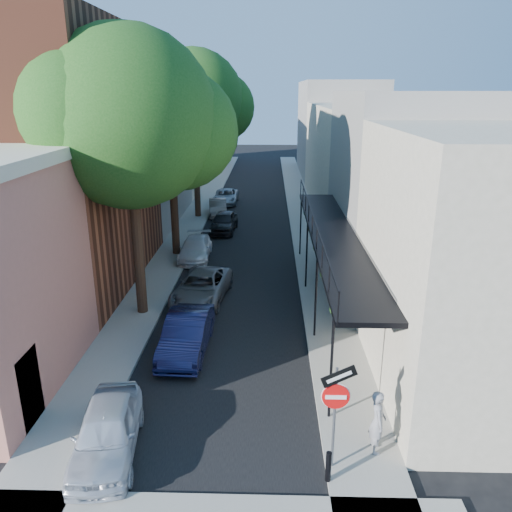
# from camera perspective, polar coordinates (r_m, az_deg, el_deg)

# --- Properties ---
(ground) EXTENTS (160.00, 160.00, 0.00)m
(ground) POSITION_cam_1_polar(r_m,az_deg,el_deg) (12.98, -6.34, -25.75)
(ground) COLOR black
(ground) RESTS_ON ground
(road_surface) EXTENTS (6.00, 64.00, 0.01)m
(road_surface) POSITION_cam_1_polar(r_m,az_deg,el_deg) (40.26, -0.64, 5.44)
(road_surface) COLOR black
(road_surface) RESTS_ON ground
(sidewalk_left) EXTENTS (2.00, 64.00, 0.12)m
(sidewalk_left) POSITION_cam_1_polar(r_m,az_deg,el_deg) (40.60, -6.32, 5.52)
(sidewalk_left) COLOR gray
(sidewalk_left) RESTS_ON ground
(sidewalk_right) EXTENTS (2.00, 64.00, 0.12)m
(sidewalk_right) POSITION_cam_1_polar(r_m,az_deg,el_deg) (40.29, 5.08, 5.46)
(sidewalk_right) COLOR gray
(sidewalk_right) RESTS_ON ground
(buildings_left) EXTENTS (10.10, 59.10, 12.00)m
(buildings_left) POSITION_cam_1_polar(r_m,az_deg,el_deg) (39.70, -14.58, 11.91)
(buildings_left) COLOR #C07262
(buildings_left) RESTS_ON ground
(buildings_right) EXTENTS (9.80, 55.00, 10.00)m
(buildings_right) POSITION_cam_1_polar(r_m,az_deg,el_deg) (39.67, 12.66, 11.30)
(buildings_right) COLOR beige
(buildings_right) RESTS_ON ground
(sign_post) EXTENTS (0.89, 0.17, 2.99)m
(sign_post) POSITION_cam_1_polar(r_m,az_deg,el_deg) (12.44, 9.11, -15.98)
(sign_post) COLOR #595B60
(sign_post) RESTS_ON ground
(bollard) EXTENTS (0.14, 0.14, 0.80)m
(bollard) POSITION_cam_1_polar(r_m,az_deg,el_deg) (12.98, 8.27, -22.72)
(bollard) COLOR black
(bollard) RESTS_ON sidewalk_right
(oak_near) EXTENTS (7.48, 6.80, 11.42)m
(oak_near) POSITION_cam_1_polar(r_m,az_deg,el_deg) (20.11, -12.98, 14.70)
(oak_near) COLOR black
(oak_near) RESTS_ON ground
(oak_mid) EXTENTS (6.60, 6.00, 10.20)m
(oak_mid) POSITION_cam_1_polar(r_m,az_deg,el_deg) (27.95, -8.91, 14.15)
(oak_mid) COLOR black
(oak_mid) RESTS_ON ground
(oak_far) EXTENTS (7.70, 7.00, 11.90)m
(oak_far) POSITION_cam_1_polar(r_m,az_deg,el_deg) (36.81, -6.33, 17.09)
(oak_far) COLOR black
(oak_far) RESTS_ON ground
(parked_car_a) EXTENTS (2.05, 4.05, 1.32)m
(parked_car_a) POSITION_cam_1_polar(r_m,az_deg,el_deg) (14.16, -16.67, -18.65)
(parked_car_a) COLOR #B4BBC7
(parked_car_a) RESTS_ON ground
(parked_car_b) EXTENTS (1.59, 4.24, 1.38)m
(parked_car_b) POSITION_cam_1_polar(r_m,az_deg,el_deg) (18.31, -7.94, -8.84)
(parked_car_b) COLOR #12153A
(parked_car_b) RESTS_ON ground
(parked_car_c) EXTENTS (2.63, 4.78, 1.27)m
(parked_car_c) POSITION_cam_1_polar(r_m,az_deg,el_deg) (22.55, -6.21, -3.55)
(parked_car_c) COLOR slate
(parked_car_c) RESTS_ON ground
(parked_car_d) EXTENTS (1.73, 4.10, 1.18)m
(parked_car_d) POSITION_cam_1_polar(r_m,az_deg,el_deg) (28.18, -6.94, 0.85)
(parked_car_d) COLOR white
(parked_car_d) RESTS_ON ground
(parked_car_e) EXTENTS (1.85, 4.05, 1.35)m
(parked_car_e) POSITION_cam_1_polar(r_m,az_deg,el_deg) (33.51, -3.70, 3.93)
(parked_car_e) COLOR black
(parked_car_e) RESTS_ON ground
(parked_car_f) EXTENTS (1.73, 3.80, 1.21)m
(parked_car_f) POSITION_cam_1_polar(r_m,az_deg,el_deg) (38.00, -4.40, 5.54)
(parked_car_f) COLOR slate
(parked_car_f) RESTS_ON ground
(parked_car_g) EXTENTS (1.98, 4.24, 1.17)m
(parked_car_g) POSITION_cam_1_polar(r_m,az_deg,el_deg) (42.12, -3.47, 6.80)
(parked_car_g) COLOR #8E96A0
(parked_car_g) RESTS_ON ground
(pedestrian) EXTENTS (0.46, 0.66, 1.74)m
(pedestrian) POSITION_cam_1_polar(r_m,az_deg,el_deg) (13.76, 13.73, -17.90)
(pedestrian) COLOR gray
(pedestrian) RESTS_ON sidewalk_right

